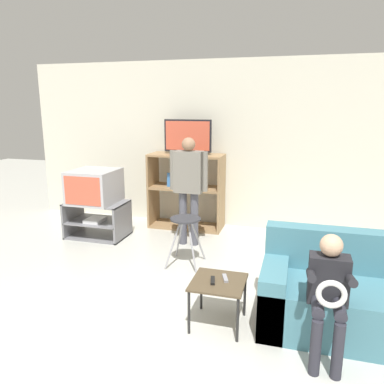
# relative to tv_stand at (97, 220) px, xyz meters

# --- Properties ---
(ground_plane) EXTENTS (18.00, 18.00, 0.00)m
(ground_plane) POSITION_rel_tv_stand_xyz_m (1.57, -2.47, -0.26)
(ground_plane) COLOR beige
(wall_back) EXTENTS (6.40, 0.06, 2.60)m
(wall_back) POSITION_rel_tv_stand_xyz_m (1.57, 1.10, 1.04)
(wall_back) COLOR silver
(wall_back) RESTS_ON ground_plane
(tv_stand) EXTENTS (0.86, 0.57, 0.53)m
(tv_stand) POSITION_rel_tv_stand_xyz_m (0.00, 0.00, 0.00)
(tv_stand) COLOR slate
(tv_stand) RESTS_ON ground_plane
(television_main) EXTENTS (0.63, 0.66, 0.48)m
(television_main) POSITION_rel_tv_stand_xyz_m (-0.01, -0.01, 0.51)
(television_main) COLOR #B2B2B7
(television_main) RESTS_ON tv_stand
(media_shelf) EXTENTS (1.16, 0.48, 1.18)m
(media_shelf) POSITION_rel_tv_stand_xyz_m (1.14, 0.79, 0.34)
(media_shelf) COLOR #9E7A51
(media_shelf) RESTS_ON ground_plane
(television_flat) EXTENTS (0.74, 0.20, 0.53)m
(television_flat) POSITION_rel_tv_stand_xyz_m (1.17, 0.79, 1.17)
(television_flat) COLOR black
(television_flat) RESTS_ON media_shelf
(folding_stool) EXTENTS (0.41, 0.45, 0.60)m
(folding_stool) POSITION_rel_tv_stand_xyz_m (1.55, -0.61, 0.23)
(folding_stool) COLOR #99999E
(folding_stool) RESTS_ON ground_plane
(snack_table) EXTENTS (0.46, 0.46, 0.42)m
(snack_table) POSITION_rel_tv_stand_xyz_m (2.21, -1.77, 0.11)
(snack_table) COLOR brown
(snack_table) RESTS_ON ground_plane
(remote_control_black) EXTENTS (0.07, 0.15, 0.02)m
(remote_control_black) POSITION_rel_tv_stand_xyz_m (2.16, -1.79, 0.17)
(remote_control_black) COLOR black
(remote_control_black) RESTS_ON snack_table
(remote_control_white) EXTENTS (0.08, 0.15, 0.02)m
(remote_control_white) POSITION_rel_tv_stand_xyz_m (2.26, -1.72, 0.17)
(remote_control_white) COLOR gray
(remote_control_white) RESTS_ON snack_table
(couch) EXTENTS (1.45, 0.80, 0.82)m
(couch) POSITION_rel_tv_stand_xyz_m (3.29, -1.52, 0.03)
(couch) COLOR teal
(couch) RESTS_ON ground_plane
(person_standing_adult) EXTENTS (0.53, 0.20, 1.50)m
(person_standing_adult) POSITION_rel_tv_stand_xyz_m (1.40, 0.06, 0.64)
(person_standing_adult) COLOR #4C4C56
(person_standing_adult) RESTS_ON ground_plane
(person_seated_child) EXTENTS (0.33, 0.43, 0.98)m
(person_seated_child) POSITION_rel_tv_stand_xyz_m (3.09, -1.99, 0.32)
(person_seated_child) COLOR #2D2D38
(person_seated_child) RESTS_ON ground_plane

